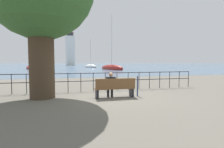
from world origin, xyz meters
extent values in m
plane|color=#605B51|center=(0.00, 0.00, 0.00)|extent=(1000.00, 1000.00, 0.00)
cube|color=#47607A|center=(0.00, 160.75, 0.00)|extent=(600.00, 300.00, 0.01)
cylinder|color=#423323|center=(-3.25, 0.70, 1.70)|extent=(1.11, 1.11, 3.39)
cube|color=brown|center=(0.00, 0.00, 0.42)|extent=(1.87, 0.45, 0.05)
cube|color=brown|center=(0.00, -0.21, 0.68)|extent=(1.87, 0.04, 0.45)
cube|color=black|center=(-0.84, 0.00, 0.20)|extent=(0.10, 0.41, 0.40)
cube|color=black|center=(0.84, 0.00, 0.20)|extent=(0.10, 0.41, 0.40)
cylinder|color=black|center=(-0.28, 0.16, 0.23)|extent=(0.11, 0.11, 0.45)
cylinder|color=black|center=(-0.09, 0.16, 0.23)|extent=(0.11, 0.11, 0.45)
cube|color=black|center=(-0.19, 0.07, 0.50)|extent=(0.36, 0.26, 0.14)
cube|color=black|center=(-0.19, -0.02, 0.71)|extent=(0.42, 0.24, 0.52)
sphere|color=#A87A5B|center=(-0.19, -0.02, 1.07)|extent=(0.19, 0.19, 0.19)
cylinder|color=black|center=(-4.93, 2.09, 0.53)|extent=(0.04, 0.04, 1.05)
cylinder|color=black|center=(-4.23, 2.09, 0.53)|extent=(0.04, 0.04, 1.05)
cylinder|color=black|center=(-3.52, 2.09, 0.53)|extent=(0.04, 0.04, 1.05)
cylinder|color=black|center=(-2.82, 2.09, 0.53)|extent=(0.04, 0.04, 1.05)
cylinder|color=black|center=(-2.11, 2.09, 0.53)|extent=(0.04, 0.04, 1.05)
cylinder|color=black|center=(-1.41, 2.09, 0.53)|extent=(0.04, 0.04, 1.05)
cylinder|color=black|center=(-0.70, 2.09, 0.53)|extent=(0.04, 0.04, 1.05)
cylinder|color=black|center=(0.00, 2.09, 0.53)|extent=(0.04, 0.04, 1.05)
cylinder|color=black|center=(0.70, 2.09, 0.53)|extent=(0.04, 0.04, 1.05)
cylinder|color=black|center=(1.41, 2.09, 0.53)|extent=(0.04, 0.04, 1.05)
cylinder|color=black|center=(2.11, 2.09, 0.53)|extent=(0.04, 0.04, 1.05)
cylinder|color=black|center=(2.82, 2.09, 0.53)|extent=(0.04, 0.04, 1.05)
cylinder|color=black|center=(3.52, 2.09, 0.53)|extent=(0.04, 0.04, 1.05)
cylinder|color=black|center=(4.23, 2.09, 0.53)|extent=(0.04, 0.04, 1.05)
cylinder|color=black|center=(4.93, 2.09, 0.53)|extent=(0.04, 0.04, 1.05)
cylinder|color=black|center=(5.63, 2.09, 0.53)|extent=(0.04, 0.04, 1.05)
cylinder|color=black|center=(0.00, 2.09, 1.02)|extent=(11.27, 0.04, 0.04)
cylinder|color=black|center=(0.00, 2.09, 0.58)|extent=(11.27, 0.04, 0.04)
cylinder|color=navy|center=(1.14, -0.01, 0.45)|extent=(0.06, 0.06, 0.89)
cone|color=navy|center=(1.14, -0.01, 0.95)|extent=(0.09, 0.09, 0.12)
ellipsoid|color=black|center=(-7.42, 29.96, 0.28)|extent=(3.25, 6.09, 1.42)
cylinder|color=silver|center=(-7.42, 29.96, 4.87)|extent=(0.14, 0.14, 8.33)
ellipsoid|color=maroon|center=(7.32, 29.56, 0.32)|extent=(4.28, 8.04, 1.60)
cylinder|color=silver|center=(7.32, 29.56, 6.39)|extent=(0.14, 0.14, 11.17)
ellipsoid|color=maroon|center=(-11.11, 39.39, 0.26)|extent=(3.17, 8.05, 1.30)
cylinder|color=silver|center=(-11.11, 39.39, 5.36)|extent=(0.14, 0.14, 9.42)
ellipsoid|color=white|center=(4.78, 46.08, 0.29)|extent=(4.31, 5.86, 1.45)
cylinder|color=silver|center=(4.78, 46.08, 4.72)|extent=(0.14, 0.14, 7.99)
cylinder|color=white|center=(-0.55, 90.44, 7.84)|extent=(4.99, 4.99, 15.68)
cylinder|color=#2D2D33|center=(-0.55, 90.44, 16.64)|extent=(3.49, 3.49, 1.91)
cone|color=#4C1E19|center=(-0.55, 90.44, 18.36)|extent=(3.99, 3.99, 1.53)
camera|label=1|loc=(-2.12, -7.81, 1.65)|focal=28.00mm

